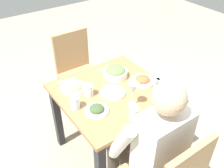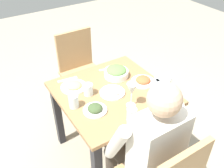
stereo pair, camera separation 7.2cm
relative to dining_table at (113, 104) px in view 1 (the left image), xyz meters
name	(u,v)px [view 1 (the left image)]	position (x,y,z in m)	size (l,w,h in m)	color
ground_plane	(113,150)	(0.00, 0.00, -0.58)	(8.00, 8.00, 0.00)	#9E937F
dining_table	(113,104)	(0.00, 0.00, 0.00)	(0.83, 0.83, 0.70)	#997047
chair_far	(77,69)	(0.06, 0.73, -0.07)	(0.40, 0.40, 0.89)	tan
diner_near	(150,143)	(-0.08, -0.53, 0.08)	(0.48, 0.53, 1.18)	silver
water_pitcher	(162,87)	(0.26, -0.27, 0.22)	(0.16, 0.12, 0.19)	silver
salad_bowl	(115,72)	(0.14, 0.17, 0.17)	(0.21, 0.21, 0.09)	white
plate_rice_curry	(142,80)	(0.28, -0.03, 0.15)	(0.20, 0.20, 0.05)	white
plate_fries	(73,87)	(-0.24, 0.21, 0.14)	(0.21, 0.21, 0.05)	white
plate_dolmas	(97,110)	(-0.23, -0.12, 0.15)	(0.17, 0.17, 0.05)	white
plate_yoghurt	(113,92)	(-0.01, -0.02, 0.14)	(0.20, 0.20, 0.04)	white
water_glass_by_pitcher	(75,103)	(-0.33, 0.00, 0.18)	(0.07, 0.07, 0.10)	silver
water_glass_center	(89,90)	(-0.18, 0.07, 0.17)	(0.07, 0.07, 0.09)	silver
water_glass_near_left	(134,114)	(-0.06, -0.34, 0.18)	(0.07, 0.07, 0.10)	silver
wine_glass	(133,90)	(0.02, -0.21, 0.27)	(0.08, 0.08, 0.20)	silver
fork_near	(67,81)	(-0.23, 0.34, 0.13)	(0.17, 0.03, 0.01)	silver
knife_near	(108,69)	(0.15, 0.29, 0.13)	(0.18, 0.02, 0.01)	silver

